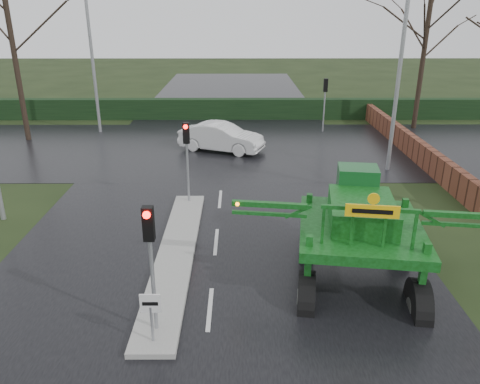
{
  "coord_description": "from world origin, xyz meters",
  "views": [
    {
      "loc": [
        0.79,
        -10.84,
        7.76
      ],
      "look_at": [
        0.85,
        3.8,
        2.0
      ],
      "focal_mm": 35.0,
      "sensor_mm": 36.0,
      "label": 1
    }
  ],
  "objects_px": {
    "keep_left_sign": "(151,310)",
    "street_light_left_far": "(95,39)",
    "white_sedan": "(221,151)",
    "street_light_right": "(396,49)",
    "traffic_signal_mid": "(187,145)",
    "crop_sprayer": "(310,233)",
    "traffic_signal_near": "(150,243)",
    "traffic_signal_far": "(325,93)"
  },
  "relations": [
    {
      "from": "street_light_right",
      "to": "traffic_signal_near",
      "type": "bearing_deg",
      "value": -126.13
    },
    {
      "from": "street_light_right",
      "to": "street_light_left_far",
      "type": "distance_m",
      "value": 18.24
    },
    {
      "from": "street_light_left_far",
      "to": "white_sedan",
      "type": "bearing_deg",
      "value": -29.53
    },
    {
      "from": "street_light_left_far",
      "to": "street_light_right",
      "type": "bearing_deg",
      "value": -26.02
    },
    {
      "from": "keep_left_sign",
      "to": "white_sedan",
      "type": "xyz_separation_m",
      "value": [
        1.11,
        16.96,
        -1.06
      ]
    },
    {
      "from": "keep_left_sign",
      "to": "traffic_signal_far",
      "type": "bearing_deg",
      "value": 70.07
    },
    {
      "from": "traffic_signal_far",
      "to": "crop_sprayer",
      "type": "distance_m",
      "value": 19.74
    },
    {
      "from": "white_sedan",
      "to": "traffic_signal_far",
      "type": "bearing_deg",
      "value": -34.53
    },
    {
      "from": "street_light_right",
      "to": "street_light_left_far",
      "type": "relative_size",
      "value": 1.0
    },
    {
      "from": "keep_left_sign",
      "to": "street_light_left_far",
      "type": "relative_size",
      "value": 0.14
    },
    {
      "from": "traffic_signal_near",
      "to": "crop_sprayer",
      "type": "xyz_separation_m",
      "value": [
        4.05,
        1.65,
        -0.56
      ]
    },
    {
      "from": "traffic_signal_far",
      "to": "crop_sprayer",
      "type": "bearing_deg",
      "value": 79.03
    },
    {
      "from": "street_light_right",
      "to": "crop_sprayer",
      "type": "distance_m",
      "value": 13.21
    },
    {
      "from": "traffic_signal_near",
      "to": "crop_sprayer",
      "type": "distance_m",
      "value": 4.41
    },
    {
      "from": "keep_left_sign",
      "to": "traffic_signal_near",
      "type": "height_order",
      "value": "traffic_signal_near"
    },
    {
      "from": "traffic_signal_near",
      "to": "traffic_signal_mid",
      "type": "xyz_separation_m",
      "value": [
        0.0,
        8.5,
        0.0
      ]
    },
    {
      "from": "traffic_signal_near",
      "to": "crop_sprayer",
      "type": "relative_size",
      "value": 0.46
    },
    {
      "from": "street_light_left_far",
      "to": "crop_sprayer",
      "type": "relative_size",
      "value": 1.31
    },
    {
      "from": "crop_sprayer",
      "to": "white_sedan",
      "type": "xyz_separation_m",
      "value": [
        -2.93,
        14.82,
        -2.03
      ]
    },
    {
      "from": "traffic_signal_far",
      "to": "street_light_right",
      "type": "bearing_deg",
      "value": 101.95
    },
    {
      "from": "keep_left_sign",
      "to": "traffic_signal_mid",
      "type": "distance_m",
      "value": 9.12
    },
    {
      "from": "traffic_signal_far",
      "to": "street_light_left_far",
      "type": "height_order",
      "value": "street_light_left_far"
    },
    {
      "from": "traffic_signal_far",
      "to": "street_light_left_far",
      "type": "distance_m",
      "value": 15.08
    },
    {
      "from": "white_sedan",
      "to": "street_light_right",
      "type": "bearing_deg",
      "value": -91.19
    },
    {
      "from": "traffic_signal_far",
      "to": "white_sedan",
      "type": "bearing_deg",
      "value": 34.21
    },
    {
      "from": "traffic_signal_near",
      "to": "traffic_signal_mid",
      "type": "relative_size",
      "value": 1.0
    },
    {
      "from": "traffic_signal_near",
      "to": "street_light_right",
      "type": "height_order",
      "value": "street_light_right"
    },
    {
      "from": "street_light_right",
      "to": "street_light_left_far",
      "type": "bearing_deg",
      "value": 153.98
    },
    {
      "from": "traffic_signal_mid",
      "to": "street_light_right",
      "type": "distance_m",
      "value": 11.05
    },
    {
      "from": "crop_sprayer",
      "to": "white_sedan",
      "type": "distance_m",
      "value": 15.25
    },
    {
      "from": "street_light_left_far",
      "to": "keep_left_sign",
      "type": "bearing_deg",
      "value": -72.22
    },
    {
      "from": "keep_left_sign",
      "to": "street_light_left_far",
      "type": "distance_m",
      "value": 23.11
    },
    {
      "from": "keep_left_sign",
      "to": "street_light_right",
      "type": "bearing_deg",
      "value": 54.88
    },
    {
      "from": "keep_left_sign",
      "to": "street_light_left_far",
      "type": "bearing_deg",
      "value": 107.78
    },
    {
      "from": "street_light_right",
      "to": "crop_sprayer",
      "type": "relative_size",
      "value": 1.31
    },
    {
      "from": "traffic_signal_mid",
      "to": "crop_sprayer",
      "type": "height_order",
      "value": "crop_sprayer"
    },
    {
      "from": "keep_left_sign",
      "to": "white_sedan",
      "type": "relative_size",
      "value": 0.28
    },
    {
      "from": "traffic_signal_near",
      "to": "traffic_signal_far",
      "type": "height_order",
      "value": "same"
    },
    {
      "from": "crop_sprayer",
      "to": "street_light_right",
      "type": "bearing_deg",
      "value": 72.52
    },
    {
      "from": "street_light_left_far",
      "to": "white_sedan",
      "type": "height_order",
      "value": "street_light_left_far"
    },
    {
      "from": "traffic_signal_far",
      "to": "street_light_left_far",
      "type": "xyz_separation_m",
      "value": [
        -14.69,
        -0.01,
        3.4
      ]
    },
    {
      "from": "traffic_signal_far",
      "to": "white_sedan",
      "type": "height_order",
      "value": "traffic_signal_far"
    }
  ]
}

